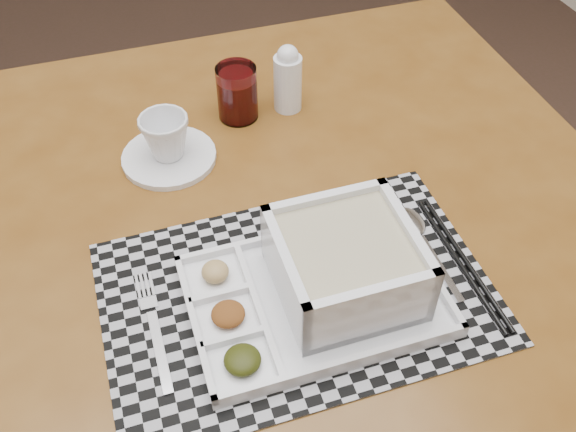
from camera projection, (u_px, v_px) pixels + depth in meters
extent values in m
plane|color=#302218|center=(63.00, 401.00, 1.64)|extent=(5.00, 5.00, 0.00)
cube|color=#5B3410|center=(272.00, 246.00, 0.93)|extent=(1.15, 1.15, 0.04)
cylinder|color=#5B3410|center=(0.00, 260.00, 1.45)|extent=(0.06, 0.06, 0.79)
cylinder|color=#5B3410|center=(403.00, 169.00, 1.66)|extent=(0.06, 0.06, 0.79)
cube|color=#5B3410|center=(203.00, 98.00, 1.29)|extent=(0.96, 0.07, 0.09)
cube|color=#5B3410|center=(544.00, 206.00, 1.08)|extent=(0.07, 0.96, 0.09)
cube|color=#9D9DA4|center=(297.00, 293.00, 0.84)|extent=(0.51, 0.35, 0.00)
cube|color=white|center=(314.00, 298.00, 0.83)|extent=(0.33, 0.23, 0.01)
cube|color=white|center=(289.00, 234.00, 0.89)|extent=(0.32, 0.02, 0.01)
cube|color=white|center=(345.00, 362.00, 0.75)|extent=(0.32, 0.02, 0.01)
cube|color=white|center=(195.00, 324.00, 0.78)|extent=(0.02, 0.22, 0.01)
cube|color=white|center=(425.00, 264.00, 0.85)|extent=(0.02, 0.22, 0.01)
cube|color=white|center=(258.00, 308.00, 0.80)|extent=(0.02, 0.20, 0.01)
cube|color=white|center=(232.00, 339.00, 0.77)|extent=(0.08, 0.01, 0.01)
cube|color=white|center=(219.00, 295.00, 0.81)|extent=(0.08, 0.01, 0.01)
ellipsoid|color=black|center=(242.00, 360.00, 0.75)|extent=(0.04, 0.04, 0.02)
ellipsoid|color=#502E0D|center=(228.00, 314.00, 0.79)|extent=(0.04, 0.04, 0.02)
ellipsoid|color=olive|center=(215.00, 272.00, 0.83)|extent=(0.04, 0.04, 0.02)
cube|color=white|center=(343.00, 283.00, 0.83)|extent=(0.18, 0.18, 0.01)
cube|color=white|center=(324.00, 219.00, 0.85)|extent=(0.17, 0.02, 0.09)
cube|color=white|center=(370.00, 313.00, 0.75)|extent=(0.17, 0.02, 0.09)
cube|color=white|center=(285.00, 278.00, 0.78)|extent=(0.02, 0.17, 0.09)
cube|color=white|center=(404.00, 248.00, 0.82)|extent=(0.02, 0.17, 0.09)
cube|color=tan|center=(345.00, 265.00, 0.80)|extent=(0.15, 0.15, 0.08)
cube|color=silver|center=(159.00, 351.00, 0.77)|extent=(0.02, 0.12, 0.00)
cube|color=silver|center=(149.00, 303.00, 0.82)|extent=(0.02, 0.02, 0.00)
cube|color=silver|center=(138.00, 287.00, 0.84)|extent=(0.01, 0.04, 0.00)
cube|color=silver|center=(143.00, 286.00, 0.84)|extent=(0.01, 0.04, 0.00)
cube|color=silver|center=(147.00, 285.00, 0.84)|extent=(0.01, 0.04, 0.00)
cube|color=silver|center=(152.00, 284.00, 0.85)|extent=(0.01, 0.04, 0.00)
cube|color=silver|center=(440.00, 268.00, 0.86)|extent=(0.01, 0.12, 0.00)
ellipsoid|color=silver|center=(411.00, 221.00, 0.92)|extent=(0.04, 0.06, 0.01)
cylinder|color=black|center=(459.00, 263.00, 0.87)|extent=(0.02, 0.24, 0.01)
cylinder|color=black|center=(466.00, 261.00, 0.87)|extent=(0.02, 0.24, 0.01)
cylinder|color=white|center=(169.00, 157.00, 1.02)|extent=(0.15, 0.15, 0.01)
imported|color=white|center=(166.00, 137.00, 0.99)|extent=(0.10, 0.10, 0.07)
cylinder|color=white|center=(237.00, 93.00, 1.07)|extent=(0.07, 0.07, 0.09)
cylinder|color=#440506|center=(238.00, 98.00, 1.08)|extent=(0.06, 0.06, 0.07)
cylinder|color=white|center=(288.00, 83.00, 1.08)|extent=(0.05, 0.05, 0.10)
sphere|color=white|center=(288.00, 55.00, 1.05)|extent=(0.04, 0.04, 0.04)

